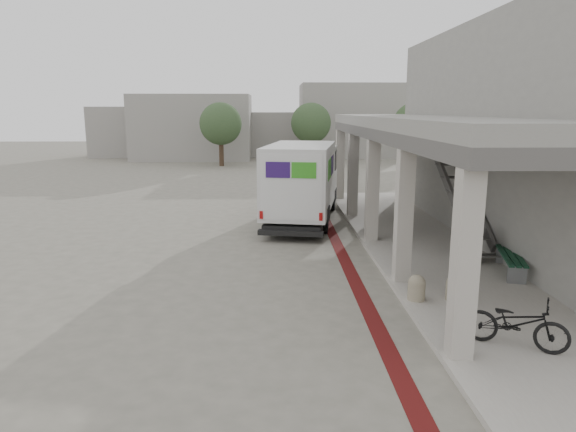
{
  "coord_description": "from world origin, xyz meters",
  "views": [
    {
      "loc": [
        -1.03,
        -11.49,
        4.22
      ],
      "look_at": [
        -0.67,
        1.16,
        1.6
      ],
      "focal_mm": 32.0,
      "sensor_mm": 36.0,
      "label": 1
    }
  ],
  "objects_px": {
    "fedex_truck": "(303,180)",
    "utility_cabinet": "(468,243)",
    "bench": "(511,260)",
    "bicycle_black": "(516,323)"
  },
  "relations": [
    {
      "from": "fedex_truck",
      "to": "utility_cabinet",
      "type": "distance_m",
      "value": 7.32
    },
    {
      "from": "bench",
      "to": "utility_cabinet",
      "type": "xyz_separation_m",
      "value": [
        -0.73,
        1.04,
        0.16
      ]
    },
    {
      "from": "bicycle_black",
      "to": "bench",
      "type": "bearing_deg",
      "value": 4.62
    },
    {
      "from": "fedex_truck",
      "to": "utility_cabinet",
      "type": "relative_size",
      "value": 7.18
    },
    {
      "from": "bench",
      "to": "bicycle_black",
      "type": "relative_size",
      "value": 1.21
    },
    {
      "from": "bench",
      "to": "bicycle_black",
      "type": "distance_m",
      "value": 4.56
    },
    {
      "from": "fedex_truck",
      "to": "bicycle_black",
      "type": "relative_size",
      "value": 4.21
    },
    {
      "from": "utility_cabinet",
      "to": "fedex_truck",
      "type": "bearing_deg",
      "value": 135.47
    },
    {
      "from": "utility_cabinet",
      "to": "bicycle_black",
      "type": "height_order",
      "value": "utility_cabinet"
    },
    {
      "from": "bench",
      "to": "utility_cabinet",
      "type": "bearing_deg",
      "value": 140.22
    }
  ]
}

